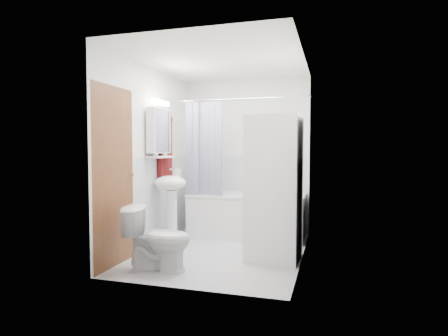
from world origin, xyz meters
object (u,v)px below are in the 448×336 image
(sink, at_px, (171,194))
(washer_dryer, at_px, (274,188))
(bathtub, at_px, (247,213))
(toilet, at_px, (158,239))

(sink, bearing_deg, washer_dryer, -8.99)
(sink, relative_size, washer_dryer, 0.61)
(bathtub, bearing_deg, toilet, -107.56)
(bathtub, height_order, washer_dryer, washer_dryer)
(sink, xyz_separation_m, washer_dryer, (1.43, -0.23, 0.15))
(sink, height_order, toilet, sink)
(toilet, bearing_deg, sink, 7.94)
(bathtub, distance_m, toilet, 1.90)
(bathtub, xyz_separation_m, toilet, (-0.57, -1.81, -0.01))
(bathtub, relative_size, toilet, 2.40)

